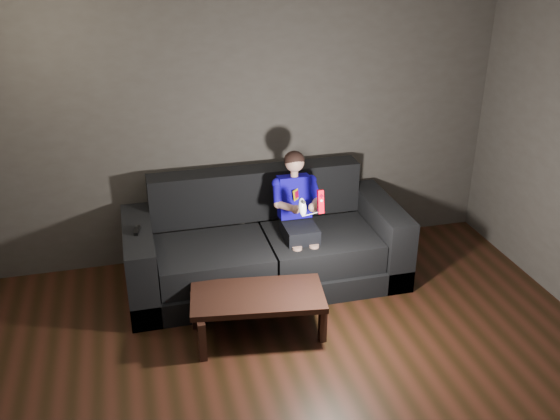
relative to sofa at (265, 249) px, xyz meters
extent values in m
cube|color=#3D3834|center=(-0.09, 0.60, 1.04)|extent=(5.00, 0.04, 2.70)
cube|color=black|center=(0.00, -0.04, -0.20)|extent=(2.45, 1.06, 0.21)
cube|color=black|center=(-0.49, -0.15, 0.03)|extent=(0.96, 0.75, 0.26)
cube|color=black|center=(0.49, -0.15, 0.03)|extent=(0.96, 0.75, 0.26)
cube|color=black|center=(0.00, 0.37, 0.40)|extent=(1.96, 0.25, 0.48)
cube|color=black|center=(-1.10, -0.04, 0.03)|extent=(0.25, 1.06, 0.67)
cube|color=black|center=(1.10, -0.04, 0.03)|extent=(0.25, 1.06, 0.67)
cube|color=black|center=(0.28, -0.17, 0.22)|extent=(0.28, 0.36, 0.13)
cube|color=#060590|center=(0.28, 0.02, 0.48)|extent=(0.28, 0.20, 0.39)
cube|color=#EFBF00|center=(0.28, -0.06, 0.54)|extent=(0.09, 0.09, 0.09)
cube|color=#A90025|center=(0.28, -0.06, 0.54)|extent=(0.06, 0.06, 0.06)
cylinder|color=tan|center=(0.28, 0.02, 0.70)|extent=(0.07, 0.07, 0.06)
sphere|color=tan|center=(0.28, 0.02, 0.80)|extent=(0.17, 0.17, 0.17)
ellipsoid|color=black|center=(0.28, 0.03, 0.82)|extent=(0.18, 0.18, 0.15)
cylinder|color=#060590|center=(0.10, -0.04, 0.55)|extent=(0.08, 0.21, 0.18)
cylinder|color=#060590|center=(0.45, -0.04, 0.55)|extent=(0.08, 0.21, 0.18)
cylinder|color=tan|center=(0.16, -0.19, 0.51)|extent=(0.13, 0.22, 0.10)
cylinder|color=tan|center=(0.41, -0.19, 0.51)|extent=(0.13, 0.22, 0.10)
sphere|color=tan|center=(0.21, -0.28, 0.50)|extent=(0.08, 0.08, 0.08)
sphere|color=tan|center=(0.36, -0.28, 0.50)|extent=(0.08, 0.08, 0.08)
cylinder|color=tan|center=(0.20, -0.35, 0.02)|extent=(0.08, 0.08, 0.32)
cylinder|color=tan|center=(0.35, -0.35, 0.02)|extent=(0.08, 0.08, 0.32)
cube|color=red|center=(0.36, -0.48, 0.64)|extent=(0.05, 0.07, 0.20)
cube|color=maroon|center=(0.36, -0.50, 0.70)|extent=(0.03, 0.01, 0.03)
cylinder|color=white|center=(0.36, -0.50, 0.63)|extent=(0.02, 0.01, 0.02)
ellipsoid|color=white|center=(0.21, -0.48, 0.61)|extent=(0.08, 0.11, 0.16)
cylinder|color=black|center=(0.21, -0.51, 0.67)|extent=(0.03, 0.01, 0.03)
cube|color=black|center=(-1.10, -0.09, 0.37)|extent=(0.06, 0.15, 0.03)
cube|color=black|center=(-1.10, -0.04, 0.39)|extent=(0.02, 0.02, 0.00)
cube|color=black|center=(-0.25, -0.82, 0.04)|extent=(1.10, 0.66, 0.05)
cube|color=black|center=(-0.72, -1.03, -0.14)|extent=(0.06, 0.06, 0.33)
cube|color=black|center=(0.22, -1.03, -0.14)|extent=(0.06, 0.06, 0.33)
cube|color=black|center=(-0.72, -0.61, -0.14)|extent=(0.06, 0.06, 0.33)
cube|color=black|center=(0.22, -0.61, -0.14)|extent=(0.06, 0.06, 0.33)
camera|label=1|loc=(-1.10, -4.84, 2.72)|focal=40.00mm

